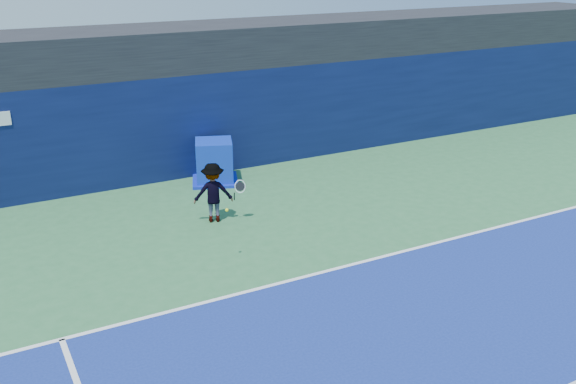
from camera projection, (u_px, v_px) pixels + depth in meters
name	position (u px, v px, depth m)	size (l,w,h in m)	color
ground	(402.00, 350.00, 10.77)	(80.00, 80.00, 0.00)	#2F6A3C
baseline	(313.00, 275.00, 13.24)	(24.00, 0.10, 0.01)	white
stadium_band	(170.00, 47.00, 18.99)	(36.00, 3.00, 1.20)	black
back_wall_assembly	(186.00, 124.00, 18.91)	(36.00, 1.03, 3.00)	#0A133B
equipment_cart	(214.00, 163.00, 18.42)	(1.65, 1.65, 1.23)	#0C29AD
tennis_player	(213.00, 192.00, 15.66)	(1.27, 0.83, 1.49)	white
tennis_ball	(227.00, 210.00, 13.41)	(0.07, 0.07, 0.07)	yellow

